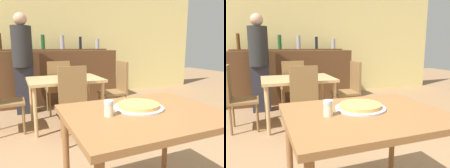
% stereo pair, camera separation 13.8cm
% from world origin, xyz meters
% --- Properties ---
extents(wall_back, '(8.00, 0.05, 2.80)m').
position_xyz_m(wall_back, '(0.00, 4.01, 1.40)').
color(wall_back, '#EAD684').
rests_on(wall_back, ground_plane).
extents(dining_table_near, '(1.07, 0.85, 0.78)m').
position_xyz_m(dining_table_near, '(0.00, 0.00, 0.69)').
color(dining_table_near, brown).
rests_on(dining_table_near, ground_plane).
extents(dining_table_far, '(1.08, 0.81, 0.73)m').
position_xyz_m(dining_table_far, '(-0.10, 2.06, 0.65)').
color(dining_table_far, tan).
rests_on(dining_table_far, ground_plane).
extents(bar_counter, '(2.60, 0.56, 1.10)m').
position_xyz_m(bar_counter, '(0.00, 3.51, 0.55)').
color(bar_counter, brown).
rests_on(bar_counter, ground_plane).
extents(bar_back_shelf, '(2.39, 0.24, 0.35)m').
position_xyz_m(bar_back_shelf, '(-0.02, 3.65, 1.18)').
color(bar_back_shelf, brown).
rests_on(bar_back_shelf, bar_counter).
extents(chair_far_side_front, '(0.40, 0.40, 0.95)m').
position_xyz_m(chair_far_side_front, '(-0.10, 1.50, 0.53)').
color(chair_far_side_front, olive).
rests_on(chair_far_side_front, ground_plane).
extents(chair_far_side_back, '(0.40, 0.40, 0.95)m').
position_xyz_m(chair_far_side_back, '(-0.10, 2.63, 0.53)').
color(chair_far_side_back, olive).
rests_on(chair_far_side_back, ground_plane).
extents(chair_far_side_left, '(0.40, 0.40, 0.95)m').
position_xyz_m(chair_far_side_left, '(-0.98, 2.06, 0.53)').
color(chair_far_side_left, olive).
rests_on(chair_far_side_left, ground_plane).
extents(chair_far_side_right, '(0.40, 0.40, 0.95)m').
position_xyz_m(chair_far_side_right, '(0.77, 2.06, 0.53)').
color(chair_far_side_right, olive).
rests_on(chair_far_side_right, ground_plane).
extents(pizza_tray, '(0.36, 0.36, 0.04)m').
position_xyz_m(pizza_tray, '(0.00, 0.09, 0.79)').
color(pizza_tray, '#B7B7BC').
rests_on(pizza_tray, dining_table_near).
extents(cheese_shaker, '(0.06, 0.06, 0.10)m').
position_xyz_m(cheese_shaker, '(-0.26, 0.02, 0.83)').
color(cheese_shaker, beige).
rests_on(cheese_shaker, dining_table_near).
extents(person_standing, '(0.34, 0.34, 1.77)m').
position_xyz_m(person_standing, '(-0.64, 2.93, 0.96)').
color(person_standing, '#2D2D38').
rests_on(person_standing, ground_plane).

